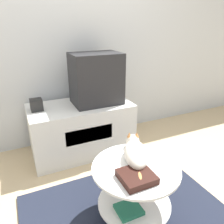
{
  "coord_description": "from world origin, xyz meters",
  "views": [
    {
      "loc": [
        -0.63,
        -0.99,
        1.4
      ],
      "look_at": [
        0.12,
        0.65,
        0.66
      ],
      "focal_mm": 35.0,
      "sensor_mm": 36.0,
      "label": 1
    }
  ],
  "objects_px": {
    "dvd_box": "(137,177)",
    "tv": "(96,79)",
    "speaker": "(36,105)",
    "cat": "(135,152)"
  },
  "relations": [
    {
      "from": "tv",
      "to": "dvd_box",
      "type": "distance_m",
      "value": 1.26
    },
    {
      "from": "tv",
      "to": "dvd_box",
      "type": "height_order",
      "value": "tv"
    },
    {
      "from": "tv",
      "to": "cat",
      "type": "relative_size",
      "value": 1.06
    },
    {
      "from": "tv",
      "to": "dvd_box",
      "type": "bearing_deg",
      "value": -99.29
    },
    {
      "from": "speaker",
      "to": "dvd_box",
      "type": "distance_m",
      "value": 1.32
    },
    {
      "from": "speaker",
      "to": "cat",
      "type": "height_order",
      "value": "speaker"
    },
    {
      "from": "tv",
      "to": "dvd_box",
      "type": "relative_size",
      "value": 2.56
    },
    {
      "from": "dvd_box",
      "to": "tv",
      "type": "bearing_deg",
      "value": 80.71
    },
    {
      "from": "tv",
      "to": "cat",
      "type": "bearing_deg",
      "value": -95.17
    },
    {
      "from": "dvd_box",
      "to": "cat",
      "type": "distance_m",
      "value": 0.23
    }
  ]
}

